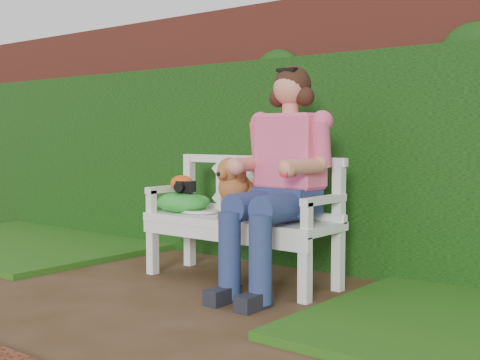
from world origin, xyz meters
The scene contains 11 objects.
ground centered at (0.00, 0.00, 0.00)m, with size 60.00×60.00×0.00m, color #402812.
brick_wall centered at (0.00, 1.90, 1.10)m, with size 10.00×0.30×2.20m, color brown.
ivy_hedge centered at (0.00, 1.68, 0.85)m, with size 10.00×0.18×1.70m, color #266518.
grass_left centered at (-2.40, 0.90, 0.03)m, with size 2.60×2.00×0.05m, color #1C4A0E.
garden_bench centered at (0.22, 0.93, 0.24)m, with size 1.58×0.60×0.48m, color white, non-canonical shape.
seated_woman centered at (0.63, 0.91, 0.80)m, with size 0.68×0.90×1.60m, color red, non-canonical shape.
dog centered at (0.25, 0.88, 0.70)m, with size 0.30×0.40×0.44m, color brown, non-canonical shape.
tennis_racket centered at (-0.21, 0.92, 0.50)m, with size 0.62×0.26×0.03m, color white, non-canonical shape.
green_bag centered at (-0.33, 0.89, 0.56)m, with size 0.46×0.35×0.16m, color #297C1D, non-canonical shape.
camera_item centered at (-0.29, 0.90, 0.68)m, with size 0.13×0.10×0.09m, color black.
baseball_glove centered at (-0.35, 0.92, 0.70)m, with size 0.20×0.15×0.13m, color #CC4E15.
Camera 1 is at (3.12, -2.70, 1.07)m, focal length 48.00 mm.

